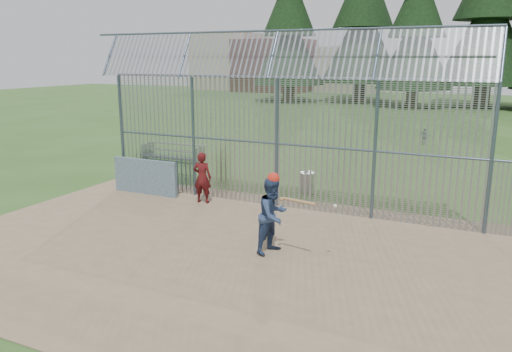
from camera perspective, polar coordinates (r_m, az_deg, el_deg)
The scene contains 11 objects.
ground at distance 12.82m, azimuth -3.83°, elevation -7.55°, with size 120.00×120.00×0.00m, color #2D511E.
dirt_infield at distance 12.41m, azimuth -4.96°, elevation -8.24°, with size 14.00×10.00×0.02m, color #756047.
dugout_wall at distance 17.41m, azimuth -12.55°, elevation -0.07°, with size 2.50×0.12×1.20m, color #38566B.
batter at distance 11.84m, azimuth 1.96°, elevation -4.52°, with size 0.89×0.69×1.83m, color navy.
onlooker at distance 16.00m, azimuth -6.16°, elevation -0.18°, with size 0.60×0.39×1.65m, color maroon.
bg_kid_seated at distance 28.41m, azimuth 18.71°, elevation 4.32°, with size 0.53×0.22×0.90m, color slate.
batting_gear at distance 11.54m, azimuth 2.53°, elevation -0.75°, with size 1.71×0.41×0.65m.
trash_can at distance 17.28m, azimuth 5.79°, elevation -0.73°, with size 0.56×0.56×0.82m.
bleacher at distance 23.07m, azimuth -9.49°, elevation 2.80°, with size 3.00×0.95×0.72m.
backstop_fence at distance 14.63m, azimuth 8.86°, elevation 4.52°, with size 20.09×0.81×5.30m.
distant_buildings at distance 72.97m, azimuth 1.73°, elevation 12.60°, with size 26.50×10.50×8.00m.
Camera 1 is at (5.84, -10.46, 4.57)m, focal length 35.00 mm.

